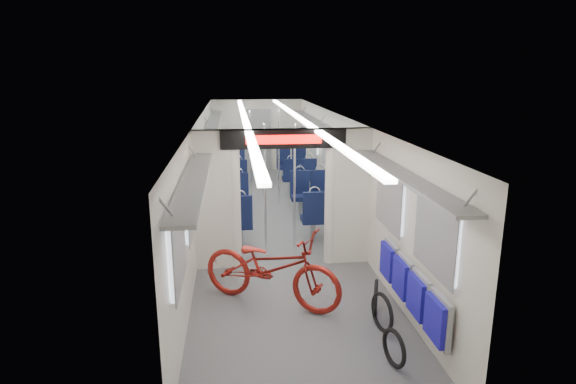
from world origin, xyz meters
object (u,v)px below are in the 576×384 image
object	(u,v)px
bike_hoop_a	(394,350)
bike_hoop_b	(382,314)
bike_hoop_c	(376,301)
stanchion_far_right	(279,158)
bicycle	(271,267)
flip_bench	(410,287)
stanchion_near_left	(265,186)
stanchion_near_right	(295,187)
seat_bay_far_right	(295,168)
stanchion_far_left	(251,159)
seat_bay_near_right	(317,201)
seat_bay_far_left	(228,170)
seat_bay_near_left	(228,205)

from	to	relation	value
bike_hoop_a	bike_hoop_b	size ratio (longest dim) A/B	0.87
bike_hoop_b	bike_hoop_c	bearing A→B (deg)	86.42
bike_hoop_c	stanchion_far_right	size ratio (longest dim) A/B	0.23
bicycle	bike_hoop_a	distance (m)	2.08
bike_hoop_c	stanchion_far_right	distance (m)	5.88
bike_hoop_b	flip_bench	bearing A→B (deg)	1.79
stanchion_near_left	stanchion_far_right	xyz separation A→B (m)	(0.53, 2.91, 0.00)
bike_hoop_a	stanchion_near_right	xyz separation A→B (m)	(-0.62, 3.84, 0.95)
seat_bay_far_right	stanchion_far_left	distance (m)	2.38
bike_hoop_b	stanchion_far_left	distance (m)	6.23
bike_hoop_c	stanchion_far_left	size ratio (longest dim) A/B	0.23
stanchion_near_left	stanchion_far_left	xyz separation A→B (m)	(-0.15, 2.80, 0.00)
stanchion_near_left	stanchion_near_right	bearing A→B (deg)	-10.91
bike_hoop_a	seat_bay_near_right	size ratio (longest dim) A/B	0.22
seat_bay_far_left	stanchion_far_left	distance (m)	1.81
bike_hoop_b	seat_bay_far_right	bearing A→B (deg)	90.49
bike_hoop_b	seat_bay_far_left	xyz separation A→B (m)	(-1.94, 7.63, 0.34)
bicycle	seat_bay_near_left	distance (m)	3.32
flip_bench	seat_bay_far_left	distance (m)	7.96
seat_bay_near_left	bike_hoop_a	bearing A→B (deg)	-69.44
seat_bay_near_left	bike_hoop_c	bearing A→B (deg)	-62.81
bicycle	seat_bay_far_left	xyz separation A→B (m)	(-0.61, 6.73, 0.02)
flip_bench	bike_hoop_c	xyz separation A→B (m)	(-0.33, 0.34, -0.34)
bike_hoop_c	bicycle	bearing A→B (deg)	157.84
bike_hoop_a	bike_hoop_b	world-z (taller)	bike_hoop_b
stanchion_near_left	stanchion_near_right	size ratio (longest dim) A/B	1.00
seat_bay_near_right	stanchion_far_right	xyz separation A→B (m)	(-0.64, 1.80, 0.61)
bike_hoop_c	stanchion_far_right	bearing A→B (deg)	97.20
bike_hoop_a	seat_bay_near_right	xyz separation A→B (m)	(0.03, 5.05, 0.35)
flip_bench	bike_hoop_a	xyz separation A→B (m)	(-0.45, -0.76, -0.38)
bike_hoop_b	stanchion_near_left	xyz separation A→B (m)	(-1.24, 3.20, 0.92)
seat_bay_near_right	bike_hoop_c	bearing A→B (deg)	-88.70
seat_bay_far_left	stanchion_far_right	size ratio (longest dim) A/B	0.99
seat_bay_near_left	stanchion_near_right	xyz separation A→B (m)	(1.23, -1.07, 0.60)
bike_hoop_b	stanchion_far_left	world-z (taller)	stanchion_far_left
bike_hoop_a	stanchion_far_left	size ratio (longest dim) A/B	0.19
bike_hoop_a	bike_hoop_c	bearing A→B (deg)	83.90
bike_hoop_a	stanchion_near_left	world-z (taller)	stanchion_near_left
stanchion_near_left	stanchion_far_left	distance (m)	2.81
flip_bench	stanchion_far_left	xyz separation A→B (m)	(-1.74, 5.99, 0.57)
seat_bay_near_right	bicycle	bearing A→B (deg)	-110.20
seat_bay_near_right	seat_bay_far_left	world-z (taller)	seat_bay_far_left
seat_bay_far_left	stanchion_far_right	distance (m)	2.04
bike_hoop_b	bike_hoop_c	size ratio (longest dim) A/B	0.98
stanchion_near_left	stanchion_near_right	xyz separation A→B (m)	(0.53, -0.10, 0.00)
stanchion_far_right	seat_bay_far_left	bearing A→B (deg)	129.09
bike_hoop_a	seat_bay_near_left	distance (m)	5.26
seat_bay_near_right	bike_hoop_b	bearing A→B (deg)	-89.10
seat_bay_near_left	stanchion_near_left	world-z (taller)	stanchion_near_left
stanchion_near_right	stanchion_far_left	world-z (taller)	same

